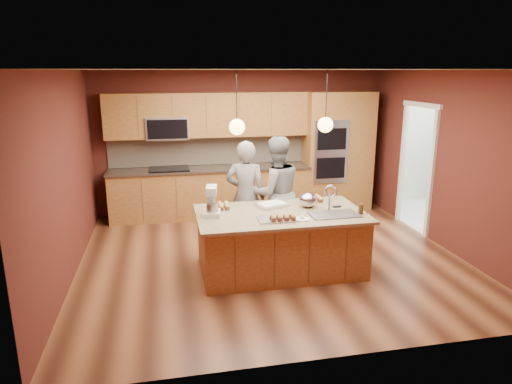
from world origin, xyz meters
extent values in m
plane|color=#452414|center=(0.00, 0.00, 0.00)|extent=(5.50, 5.50, 0.00)
plane|color=silver|center=(0.00, 0.00, 2.70)|extent=(5.50, 5.50, 0.00)
plane|color=#4C1D16|center=(0.00, 2.50, 1.35)|extent=(5.50, 0.00, 5.50)
plane|color=#4C1D16|center=(0.00, -2.50, 1.35)|extent=(5.50, 0.00, 5.50)
plane|color=#4C1D16|center=(-2.75, 0.00, 1.35)|extent=(0.00, 5.00, 5.00)
plane|color=#4C1D16|center=(2.75, 0.00, 1.35)|extent=(0.00, 5.00, 5.00)
cube|color=brown|center=(-0.65, 2.20, 0.45)|extent=(3.70, 0.60, 0.90)
cube|color=#2C2319|center=(-0.65, 2.19, 0.92)|extent=(3.74, 0.64, 0.04)
cube|color=#C5B192|center=(-0.65, 2.48, 1.22)|extent=(3.70, 0.03, 0.56)
cube|color=brown|center=(-0.65, 2.32, 1.90)|extent=(3.70, 0.36, 0.80)
cube|color=black|center=(-1.40, 2.18, 0.94)|extent=(0.72, 0.52, 0.03)
cube|color=#A1A3A8|center=(-1.40, 2.30, 1.68)|extent=(0.76, 0.40, 0.40)
cube|color=brown|center=(1.60, 2.20, 1.15)|extent=(0.80, 0.60, 2.30)
cube|color=#A1A3A8|center=(1.60, 1.90, 1.20)|extent=(0.66, 0.04, 1.20)
cube|color=brown|center=(2.25, 2.20, 1.15)|extent=(0.50, 0.60, 2.30)
plane|color=silver|center=(3.65, 1.20, 0.00)|extent=(2.60, 2.60, 0.00)
plane|color=silver|center=(4.55, 1.20, 1.35)|extent=(0.00, 2.70, 2.70)
cube|color=white|center=(4.35, 1.20, 1.95)|extent=(0.35, 2.40, 0.75)
cylinder|color=black|center=(-0.56, -0.44, 2.35)|extent=(0.01, 0.01, 0.70)
sphere|color=#FDBD59|center=(-0.56, -0.44, 2.00)|extent=(0.20, 0.20, 0.20)
cylinder|color=black|center=(0.61, -0.44, 2.35)|extent=(0.01, 0.01, 0.70)
sphere|color=#FDBD59|center=(0.61, -0.44, 2.00)|extent=(0.20, 0.20, 0.20)
cube|color=brown|center=(0.03, -0.44, 0.40)|extent=(2.16, 1.17, 0.79)
cube|color=beige|center=(0.03, -0.44, 0.81)|extent=(2.26, 1.27, 0.04)
cube|color=#A1A3A8|center=(0.70, -0.66, 0.75)|extent=(0.65, 0.38, 0.18)
imported|color=black|center=(-0.29, 0.45, 0.84)|extent=(0.72, 0.59, 1.69)
imported|color=slate|center=(0.17, 0.45, 0.87)|extent=(0.90, 0.74, 1.74)
cube|color=white|center=(-0.89, -0.38, 0.86)|extent=(0.25, 0.30, 0.06)
cube|color=white|center=(-0.89, -0.27, 1.03)|extent=(0.12, 0.10, 0.27)
cube|color=white|center=(-0.89, -0.36, 1.17)|extent=(0.18, 0.29, 0.10)
cylinder|color=#ACAFB3|center=(-0.89, -0.42, 0.94)|extent=(0.16, 0.16, 0.15)
cube|color=silver|center=(-0.02, -0.12, 0.85)|extent=(0.49, 0.42, 0.03)
cube|color=white|center=(-0.02, -0.12, 0.87)|extent=(0.42, 0.35, 0.02)
cube|color=#A1A3A8|center=(-0.13, -0.72, 0.84)|extent=(0.45, 0.33, 0.02)
ellipsoid|color=#ACAFB3|center=(0.46, -0.26, 0.93)|extent=(0.25, 0.25, 0.21)
cylinder|color=white|center=(0.22, -0.79, 0.84)|extent=(0.18, 0.18, 0.01)
cylinder|color=#3D2910|center=(1.06, -0.70, 0.90)|extent=(0.07, 0.07, 0.14)
cube|color=black|center=(0.87, -0.34, 0.84)|extent=(0.12, 0.07, 0.01)
cube|color=white|center=(4.23, 0.93, 0.49)|extent=(0.70, 0.72, 0.98)
cube|color=white|center=(4.20, 1.61, 0.50)|extent=(0.68, 0.69, 1.00)
camera|label=1|loc=(-1.47, -6.12, 2.69)|focal=32.00mm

